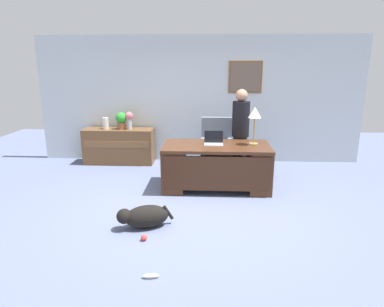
% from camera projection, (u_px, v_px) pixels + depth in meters
% --- Properties ---
extents(ground_plane, '(12.00, 12.00, 0.00)m').
position_uv_depth(ground_plane, '(193.00, 206.00, 5.12)').
color(ground_plane, slate).
extents(back_wall, '(7.00, 0.16, 2.70)m').
position_uv_depth(back_wall, '(199.00, 100.00, 7.28)').
color(back_wall, silver).
rests_on(back_wall, ground_plane).
extents(desk, '(1.82, 0.94, 0.77)m').
position_uv_depth(desk, '(216.00, 165.00, 5.77)').
color(desk, '#4C2B19').
rests_on(desk, ground_plane).
extents(credenza, '(1.49, 0.50, 0.75)m').
position_uv_depth(credenza, '(119.00, 146.00, 7.29)').
color(credenza, brown).
rests_on(credenza, ground_plane).
extents(armchair, '(0.60, 0.59, 1.08)m').
position_uv_depth(armchair, '(216.00, 148.00, 6.65)').
color(armchair, slate).
rests_on(armchair, ground_plane).
extents(person_standing, '(0.32, 0.32, 1.66)m').
position_uv_depth(person_standing, '(240.00, 133.00, 6.24)').
color(person_standing, '#262323').
rests_on(person_standing, ground_plane).
extents(dog_lying, '(0.73, 0.47, 0.30)m').
position_uv_depth(dog_lying, '(144.00, 216.00, 4.41)').
color(dog_lying, black).
rests_on(dog_lying, ground_plane).
extents(laptop, '(0.32, 0.22, 0.22)m').
position_uv_depth(laptop, '(214.00, 141.00, 5.74)').
color(laptop, '#B2B5BA').
rests_on(laptop, desk).
extents(desk_lamp, '(0.22, 0.22, 0.64)m').
position_uv_depth(desk_lamp, '(255.00, 115.00, 5.60)').
color(desk_lamp, '#9E8447').
rests_on(desk_lamp, desk).
extents(vase_with_flowers, '(0.17, 0.17, 0.37)m').
position_uv_depth(vase_with_flowers, '(129.00, 118.00, 7.12)').
color(vase_with_flowers, '#B3B8C8').
rests_on(vase_with_flowers, credenza).
extents(vase_empty, '(0.13, 0.13, 0.24)m').
position_uv_depth(vase_empty, '(106.00, 123.00, 7.17)').
color(vase_empty, silver).
rests_on(vase_empty, credenza).
extents(potted_plant, '(0.24, 0.24, 0.36)m').
position_uv_depth(potted_plant, '(121.00, 120.00, 7.14)').
color(potted_plant, brown).
rests_on(potted_plant, credenza).
extents(dog_toy_ball, '(0.08, 0.08, 0.08)m').
position_uv_depth(dog_toy_ball, '(144.00, 238.00, 4.11)').
color(dog_toy_ball, '#E53F33').
rests_on(dog_toy_ball, ground_plane).
extents(dog_toy_bone, '(0.18, 0.07, 0.05)m').
position_uv_depth(dog_toy_bone, '(151.00, 276.00, 3.38)').
color(dog_toy_bone, beige).
rests_on(dog_toy_bone, ground_plane).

